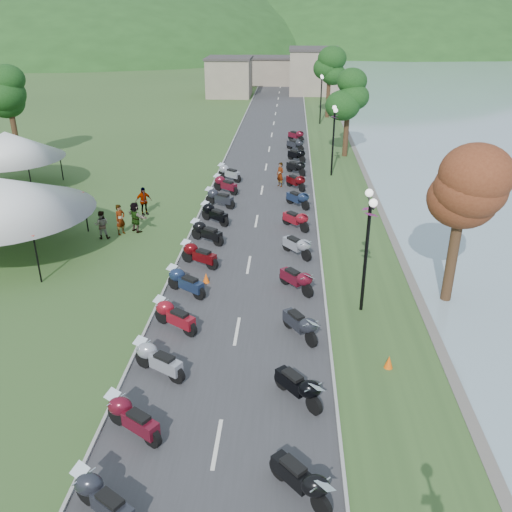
{
  "coord_description": "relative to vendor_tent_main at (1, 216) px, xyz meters",
  "views": [
    {
      "loc": [
        1.89,
        -1.83,
        11.44
      ],
      "look_at": [
        0.47,
        20.26,
        1.3
      ],
      "focal_mm": 38.0,
      "sensor_mm": 36.0,
      "label": 1
    }
  ],
  "objects": [
    {
      "name": "road",
      "position": [
        12.48,
        17.29,
        -1.99
      ],
      "size": [
        7.0,
        120.0,
        0.02
      ],
      "primitive_type": "cube",
      "color": "#39393C",
      "rests_on": "ground"
    },
    {
      "name": "hills_backdrop",
      "position": [
        12.48,
        177.29,
        -2.0
      ],
      "size": [
        360.0,
        120.0,
        76.0
      ],
      "primitive_type": null,
      "color": "#285621",
      "rests_on": "ground"
    },
    {
      "name": "far_building",
      "position": [
        10.48,
        62.29,
        0.5
      ],
      "size": [
        18.0,
        16.0,
        5.0
      ],
      "primitive_type": "cube",
      "color": "gray",
      "rests_on": "ground"
    },
    {
      "name": "moto_row_left",
      "position": [
        10.07,
        -6.72,
        -1.45
      ],
      "size": [
        2.6,
        42.74,
        1.1
      ],
      "primitive_type": null,
      "color": "#331411",
      "rests_on": "ground"
    },
    {
      "name": "moto_row_right",
      "position": [
        14.84,
        2.42,
        -1.45
      ],
      "size": [
        2.6,
        50.86,
        1.1
      ],
      "primitive_type": null,
      "color": "#331411",
      "rests_on": "ground"
    },
    {
      "name": "vendor_tent_main",
      "position": [
        0.0,
        0.0,
        0.0
      ],
      "size": [
        6.22,
        6.22,
        4.0
      ],
      "primitive_type": null,
      "color": "white",
      "rests_on": "ground"
    },
    {
      "name": "vendor_tent_side",
      "position": [
        -4.63,
        10.4,
        0.0
      ],
      "size": [
        4.89,
        4.89,
        4.0
      ],
      "primitive_type": null,
      "color": "white",
      "rests_on": "ground"
    },
    {
      "name": "tree_lakeside",
      "position": [
        21.23,
        -3.55,
        1.92
      ],
      "size": [
        2.82,
        2.82,
        7.83
      ],
      "primitive_type": null,
      "color": "#1D4D19",
      "rests_on": "ground"
    },
    {
      "name": "pedestrian_a",
      "position": [
        5.11,
        2.85,
        -2.0
      ],
      "size": [
        0.72,
        0.77,
        1.72
      ],
      "primitive_type": "imported",
      "rotation": [
        0.0,
        0.0,
        1.02
      ],
      "color": "slate",
      "rests_on": "ground"
    },
    {
      "name": "pedestrian_b",
      "position": [
        4.28,
        2.18,
        -2.0
      ],
      "size": [
        0.82,
        0.52,
        1.58
      ],
      "primitive_type": "imported",
      "rotation": [
        0.0,
        0.0,
        3.28
      ],
      "color": "slate",
      "rests_on": "ground"
    },
    {
      "name": "pedestrian_c",
      "position": [
        -0.8,
        3.67,
        -2.0
      ],
      "size": [
        1.09,
        0.97,
        1.61
      ],
      "primitive_type": "imported",
      "rotation": [
        0.0,
        0.0,
        5.63
      ],
      "color": "slate",
      "rests_on": "ground"
    }
  ]
}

